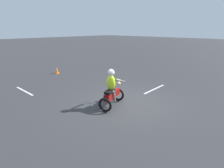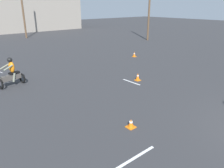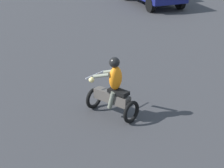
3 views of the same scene
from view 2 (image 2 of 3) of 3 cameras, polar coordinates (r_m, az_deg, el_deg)
The scene contains 9 objects.
motorcycle_rider_background at distance 13.53m, azimuth -24.85°, elevation 2.45°, with size 1.56×0.91×1.66m.
traffic_cone_near_left at distance 8.38m, azimuth 4.95°, elevation -10.27°, with size 0.32×0.32×0.34m.
traffic_cone_mid_center at distance 13.45m, azimuth 6.73°, elevation 1.83°, with size 0.32×0.32×0.45m.
traffic_cone_mid_left at distance 19.73m, azimuth 5.84°, elevation 7.69°, with size 0.32×0.32×0.44m.
lane_stripe_n at distance 13.18m, azimuth 5.08°, elevation 0.52°, with size 0.10×1.39×0.01m, color silver.
lane_stripe_w at distance 6.98m, azimuth 5.41°, elevation -18.93°, with size 0.10×1.89×0.01m, color silver.
utility_pole_near at distance 29.39m, azimuth 9.69°, elevation 18.87°, with size 0.24×0.24×7.88m, color brown.
utility_pole_far at distance 33.15m, azimuth -22.45°, elevation 18.87°, with size 0.24×0.24×9.09m, color brown.
building_backdrop at distance 43.54m, azimuth -24.87°, elevation 17.62°, with size 22.83×8.51×7.78m, color gray.
Camera 2 is at (-8.99, -1.28, 4.38)m, focal length 35.00 mm.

